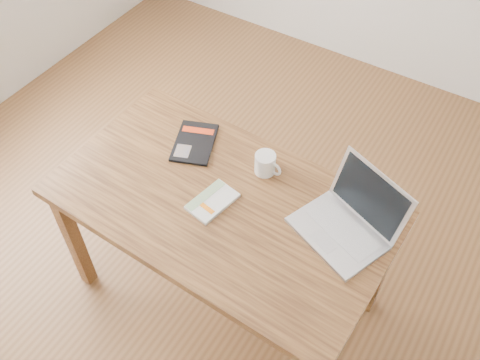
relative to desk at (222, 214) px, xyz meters
The scene contains 6 objects.
room 0.74m from the desk, 138.55° to the left, with size 4.04×4.04×2.70m.
desk is the anchor object (origin of this frame).
white_guidebook 0.11m from the desk, 131.43° to the right, with size 0.16×0.22×0.02m.
black_guidebook 0.36m from the desk, 143.66° to the left, with size 0.25×0.30×0.01m.
laptop 0.53m from the desk, 16.58° to the left, with size 0.43×0.41×0.24m.
coffee_mug 0.28m from the desk, 73.18° to the left, with size 0.13×0.09×0.10m.
Camera 1 is at (0.89, -1.27, 2.45)m, focal length 40.00 mm.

